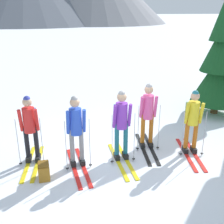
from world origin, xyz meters
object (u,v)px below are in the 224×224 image
(skier_in_yellow, at_px, (192,119))
(pine_tree_near, at_px, (221,58))
(skier_in_blue, at_px, (76,129))
(skier_in_pink, at_px, (148,112))
(skier_in_purple, at_px, (121,122))
(skier_in_red, at_px, (30,126))
(backpack_on_snow_front, at_px, (44,171))

(skier_in_yellow, distance_m, pine_tree_near, 3.48)
(skier_in_blue, distance_m, skier_in_pink, 1.97)
(skier_in_purple, height_order, skier_in_pink, skier_in_purple)
(skier_in_blue, distance_m, skier_in_purple, 1.08)
(skier_in_purple, distance_m, pine_tree_near, 4.80)
(skier_in_red, relative_size, backpack_on_snow_front, 4.46)
(skier_in_pink, relative_size, backpack_on_snow_front, 4.79)
(skier_in_blue, relative_size, skier_in_purple, 1.01)
(skier_in_blue, distance_m, pine_tree_near, 5.78)
(skier_in_blue, xyz_separation_m, pine_tree_near, (5.10, 2.54, 1.00))
(pine_tree_near, bearing_deg, backpack_on_snow_front, -153.38)
(backpack_on_snow_front, bearing_deg, skier_in_red, 108.29)
(skier_in_blue, height_order, skier_in_pink, skier_in_pink)
(skier_in_purple, distance_m, skier_in_yellow, 1.81)
(skier_in_pink, xyz_separation_m, backpack_on_snow_front, (-2.66, -0.97, -0.80))
(skier_in_red, distance_m, backpack_on_snow_front, 1.14)
(skier_in_purple, bearing_deg, skier_in_red, 171.29)
(skier_in_red, xyz_separation_m, backpack_on_snow_front, (0.27, -0.82, -0.74))
(skier_in_red, xyz_separation_m, skier_in_blue, (1.04, -0.42, 0.01))
(pine_tree_near, bearing_deg, skier_in_blue, -153.53)
(skier_in_yellow, bearing_deg, skier_in_blue, -179.05)
(skier_in_blue, distance_m, skier_in_yellow, 2.88)
(skier_in_pink, distance_m, backpack_on_snow_front, 2.94)
(skier_in_blue, bearing_deg, backpack_on_snow_front, -152.44)
(skier_in_purple, relative_size, backpack_on_snow_front, 4.73)
(skier_in_yellow, bearing_deg, skier_in_purple, 178.46)
(skier_in_blue, xyz_separation_m, skier_in_pink, (1.89, 0.57, 0.05))
(skier_in_red, relative_size, skier_in_pink, 0.93)
(skier_in_blue, height_order, pine_tree_near, pine_tree_near)
(skier_in_blue, bearing_deg, skier_in_purple, 5.12)
(skier_in_red, relative_size, skier_in_blue, 0.93)
(skier_in_yellow, bearing_deg, skier_in_red, 174.58)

